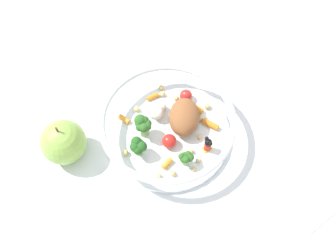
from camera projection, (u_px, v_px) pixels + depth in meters
ground_plane at (164, 130)px, 0.75m from camera, size 2.40×2.40×0.00m
food_container at (169, 125)px, 0.72m from camera, size 0.25×0.25×0.06m
loose_apple at (63, 142)px, 0.69m from camera, size 0.08×0.08×0.10m
folded_napkin at (310, 186)px, 0.69m from camera, size 0.13×0.14×0.01m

